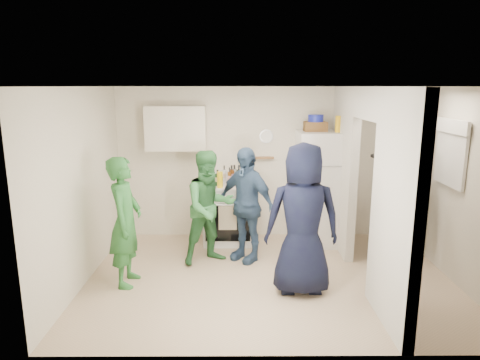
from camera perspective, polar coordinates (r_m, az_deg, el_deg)
name	(u,v)px	position (r m, az deg, el deg)	size (l,w,h in m)	color
floor	(269,278)	(5.88, 3.89, -12.85)	(4.80, 4.80, 0.00)	tan
wall_back	(263,163)	(7.12, 3.07, 2.25)	(4.80, 4.80, 0.00)	silver
wall_front	(285,231)	(3.83, 5.98, -6.76)	(4.80, 4.80, 0.00)	silver
wall_left	(82,187)	(5.80, -20.30, -0.87)	(3.40, 3.40, 0.00)	silver
wall_right	(458,187)	(6.13, 27.07, -0.78)	(3.40, 3.40, 0.00)	silver
ceiling	(272,86)	(5.32, 4.30, 12.33)	(4.80, 4.80, 0.00)	white
partition_pier_back	(344,170)	(6.72, 13.64, 1.30)	(0.12, 1.20, 2.50)	silver
partition_pier_front	(395,211)	(4.67, 20.00, -3.94)	(0.12, 1.20, 2.50)	silver
partition_header	(370,103)	(5.54, 16.91, 9.77)	(0.12, 1.00, 0.40)	silver
stove	(228,213)	(6.97, -1.58, -4.45)	(0.81, 0.67, 0.97)	white
upper_cabinet	(176,128)	(6.92, -8.52, 6.85)	(0.95, 0.34, 0.70)	silver
fridge	(320,188)	(6.95, 10.60, -1.09)	(0.75, 0.73, 1.81)	white
wicker_basket	(315,126)	(6.83, 10.02, 7.04)	(0.35, 0.25, 0.15)	brown
blue_bowl	(316,118)	(6.82, 10.06, 8.13)	(0.24, 0.24, 0.11)	#161F9A
yellow_cup_stack_top	(338,124)	(6.74, 12.96, 7.28)	(0.09, 0.09, 0.25)	yellow
wall_clock	(266,136)	(7.04, 3.53, 5.83)	(0.22, 0.22, 0.03)	white
spice_shelf	(263,158)	(7.06, 3.10, 2.98)	(0.35, 0.08, 0.03)	olive
nook_window	(452,153)	(6.23, 26.44, 3.22)	(0.03, 0.70, 0.80)	black
nook_window_frame	(451,153)	(6.22, 26.31, 3.23)	(0.04, 0.76, 0.86)	white
nook_valance	(452,126)	(6.17, 26.42, 6.44)	(0.04, 0.82, 0.18)	white
yellow_cup_stack_stove	(220,180)	(6.61, -2.69, 0.05)	(0.09, 0.09, 0.25)	yellow
red_cup	(242,183)	(6.64, 0.25, -0.46)	(0.09, 0.09, 0.12)	red
person_green_left	(125,222)	(5.60, -15.03, -5.40)	(0.61, 0.40, 1.66)	#307933
person_green_center	(210,207)	(6.10, -4.03, -3.68)	(0.79, 0.62, 1.63)	#398248
person_denim	(246,205)	(6.16, 0.75, -3.29)	(0.98, 0.41, 1.67)	#355275
person_navy	(303,219)	(5.23, 8.35, -5.20)	(0.91, 0.59, 1.87)	black
person_nook	(392,204)	(6.34, 19.61, -3.01)	(1.16, 0.67, 1.79)	black
bottle_a	(210,175)	(6.95, -4.05, 0.67)	(0.06, 0.06, 0.26)	maroon
bottle_b	(218,178)	(6.74, -3.00, 0.31)	(0.08, 0.08, 0.25)	#15401E
bottle_c	(224,174)	(6.97, -2.11, 0.81)	(0.06, 0.06, 0.28)	silver
bottle_d	(230,176)	(6.76, -1.40, 0.50)	(0.06, 0.06, 0.29)	brown
bottle_e	(234,173)	(6.99, -0.75, 0.88)	(0.07, 0.07, 0.29)	#AAB2BC
bottle_f	(239,175)	(6.82, -0.16, 0.71)	(0.07, 0.07, 0.31)	#143919
bottle_g	(243,175)	(6.94, 0.45, 0.72)	(0.07, 0.07, 0.27)	olive
bottle_h	(210,177)	(6.70, -4.03, 0.43)	(0.08, 0.08, 0.31)	#A7ACB3
bottle_i	(232,174)	(6.90, -1.11, 0.78)	(0.08, 0.08, 0.29)	brown
bottle_j	(246,176)	(6.70, 0.77, 0.48)	(0.07, 0.07, 0.31)	#216023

